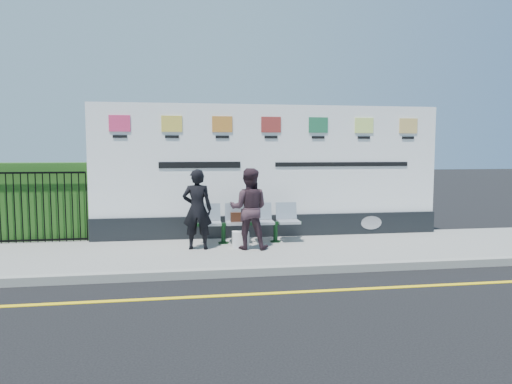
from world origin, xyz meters
The scene contains 12 objects.
ground centered at (0.00, 0.00, 0.00)m, with size 80.00×80.00×0.00m, color black.
pavement centered at (0.00, 2.50, 0.06)m, with size 14.00×3.00×0.12m, color gray.
kerb centered at (0.00, 1.00, 0.07)m, with size 14.00×0.18×0.14m, color gray.
yellow_line centered at (0.00, 0.00, 0.00)m, with size 14.00×0.10×0.01m, color yellow.
billboard centered at (0.50, 3.85, 1.42)m, with size 8.00×0.30×3.00m.
hedge centered at (-4.58, 4.30, 0.97)m, with size 2.35×0.70×1.70m, color #255419.
railing centered at (-4.58, 3.85, 0.89)m, with size 2.05×0.06×1.54m, color black, non-canonical shape.
bench centered at (-0.08, 3.14, 0.35)m, with size 2.15×0.56×0.46m, color silver, non-canonical shape.
woman_left centered at (-1.20, 2.67, 0.92)m, with size 0.59×0.38×1.61m, color black.
woman_right centered at (-0.17, 2.55, 0.93)m, with size 0.79×0.61×1.62m, color #37242C.
handbag_brown centered at (-0.36, 3.15, 0.68)m, with size 0.25×0.11×0.20m, color black.
carrier_bag_white centered at (-0.33, 2.67, 0.29)m, with size 0.33×0.20×0.33m, color white.
Camera 1 is at (-1.41, -6.40, 2.10)m, focal length 32.00 mm.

